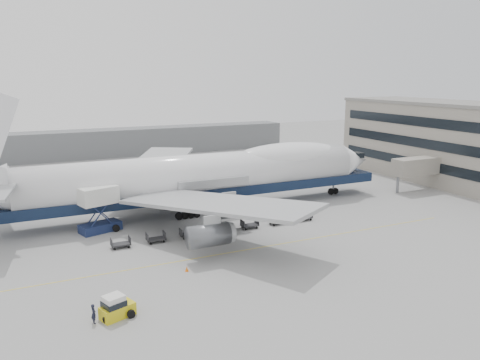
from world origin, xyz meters
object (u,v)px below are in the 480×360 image
ground_worker (94,314)px  airliner (203,175)px  catering_truck (99,207)px  baggage_tug (116,307)px

ground_worker → airliner: bearing=-46.5°
airliner → catering_truck: airliner is taller
airliner → baggage_tug: (-18.56, -27.74, -4.70)m
baggage_tug → ground_worker: baggage_tug is taller
airliner → catering_truck: (-16.16, -3.48, -2.17)m
baggage_tug → ground_worker: size_ratio=1.86×
airliner → baggage_tug: bearing=-123.8°
airliner → catering_truck: 16.67m
baggage_tug → ground_worker: 1.89m
airliner → ground_worker: bearing=-126.2°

